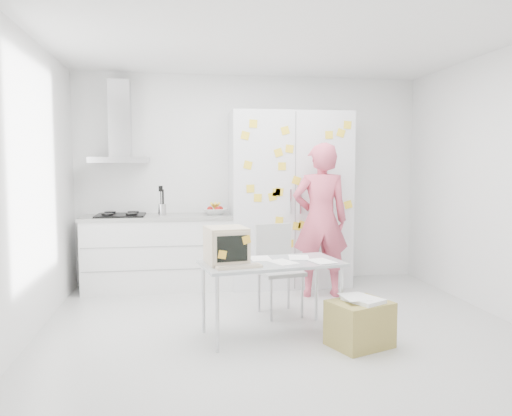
{
  "coord_description": "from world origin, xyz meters",
  "views": [
    {
      "loc": [
        -0.94,
        -4.53,
        1.55
      ],
      "look_at": [
        -0.14,
        0.67,
        1.09
      ],
      "focal_mm": 35.0,
      "sensor_mm": 36.0,
      "label": 1
    }
  ],
  "objects": [
    {
      "name": "floor",
      "position": [
        0.0,
        0.0,
        -0.01
      ],
      "size": [
        4.5,
        4.0,
        0.02
      ],
      "primitive_type": "cube",
      "color": "silver",
      "rests_on": "ground"
    },
    {
      "name": "walls",
      "position": [
        0.0,
        0.72,
        1.35
      ],
      "size": [
        4.52,
        4.01,
        2.7
      ],
      "color": "white",
      "rests_on": "ground"
    },
    {
      "name": "ceiling",
      "position": [
        0.0,
        0.0,
        2.7
      ],
      "size": [
        4.5,
        4.0,
        0.02
      ],
      "primitive_type": "cube",
      "color": "white",
      "rests_on": "walls"
    },
    {
      "name": "counter_run",
      "position": [
        -1.2,
        1.7,
        0.47
      ],
      "size": [
        1.84,
        0.63,
        1.28
      ],
      "color": "white",
      "rests_on": "ground"
    },
    {
      "name": "range_hood",
      "position": [
        -1.65,
        1.84,
        1.96
      ],
      "size": [
        0.7,
        0.48,
        1.01
      ],
      "color": "silver",
      "rests_on": "walls"
    },
    {
      "name": "tall_cabinet",
      "position": [
        0.45,
        1.67,
        1.1
      ],
      "size": [
        1.5,
        0.68,
        2.2
      ],
      "color": "silver",
      "rests_on": "ground"
    },
    {
      "name": "person",
      "position": [
        0.69,
        1.07,
        0.9
      ],
      "size": [
        0.69,
        0.48,
        1.79
      ],
      "primitive_type": "imported",
      "rotation": [
        0.0,
        0.0,
        3.06
      ],
      "color": "#CD4F66",
      "rests_on": "ground"
    },
    {
      "name": "desk",
      "position": [
        -0.38,
        -0.19,
        0.76
      ],
      "size": [
        1.34,
        0.83,
        1.0
      ],
      "rotation": [
        0.0,
        0.0,
        0.17
      ],
      "color": "#ADB4B8",
      "rests_on": "ground"
    },
    {
      "name": "chair",
      "position": [
        0.06,
        0.48,
        0.52
      ],
      "size": [
        0.49,
        0.49,
        0.92
      ],
      "rotation": [
        0.0,
        0.0,
        0.2
      ],
      "color": "#ADADAB",
      "rests_on": "ground"
    },
    {
      "name": "cardboard_box",
      "position": [
        0.57,
        -0.57,
        0.2
      ],
      "size": [
        0.59,
        0.54,
        0.42
      ],
      "rotation": [
        0.0,
        0.0,
        0.37
      ],
      "color": "#9F8F45",
      "rests_on": "ground"
    }
  ]
}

